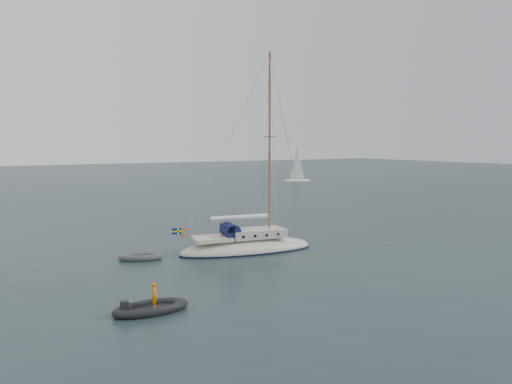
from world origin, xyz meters
TOP-DOWN VIEW (x-y plane):
  - ground at (0.00, 0.00)m, footprint 300.00×300.00m
  - sailboat at (0.24, 1.46)m, footprint 9.99×2.99m
  - dinghy at (-6.83, 2.90)m, footprint 2.80×1.26m
  - rib at (-9.63, -7.02)m, footprint 3.47×1.58m
  - distant_yacht_b at (39.89, 50.45)m, footprint 5.33×2.84m

SIDE VIEW (x-z plane):
  - ground at x=0.00m, z-range 0.00..0.00m
  - dinghy at x=-6.83m, z-range -0.02..0.38m
  - rib at x=-9.63m, z-range -0.45..0.87m
  - sailboat at x=0.24m, z-range -6.04..8.19m
  - distant_yacht_b at x=39.89m, z-range -0.51..6.55m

